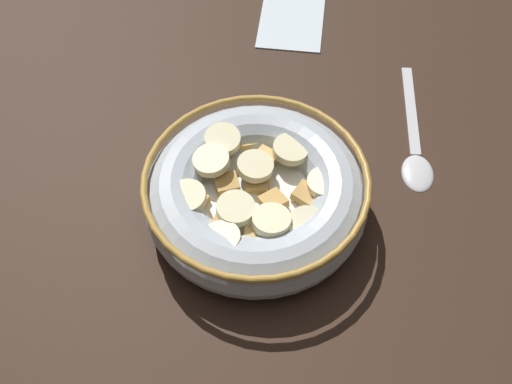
% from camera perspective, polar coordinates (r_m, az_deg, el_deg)
% --- Properties ---
extents(ground_plane, '(1.15, 1.15, 0.02)m').
position_cam_1_polar(ground_plane, '(0.59, 0.00, -2.26)').
color(ground_plane, '#332116').
extents(cereal_bowl, '(0.19, 0.19, 0.05)m').
position_cam_1_polar(cereal_bowl, '(0.56, 0.01, -0.18)').
color(cereal_bowl, '#B2BCC6').
rests_on(cereal_bowl, ground_plane).
extents(spoon, '(0.16, 0.05, 0.01)m').
position_cam_1_polar(spoon, '(0.63, 13.69, 3.39)').
color(spoon, silver).
rests_on(spoon, ground_plane).
extents(folded_napkin, '(0.12, 0.08, 0.00)m').
position_cam_1_polar(folded_napkin, '(0.76, 3.16, 15.10)').
color(folded_napkin, silver).
rests_on(folded_napkin, ground_plane).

